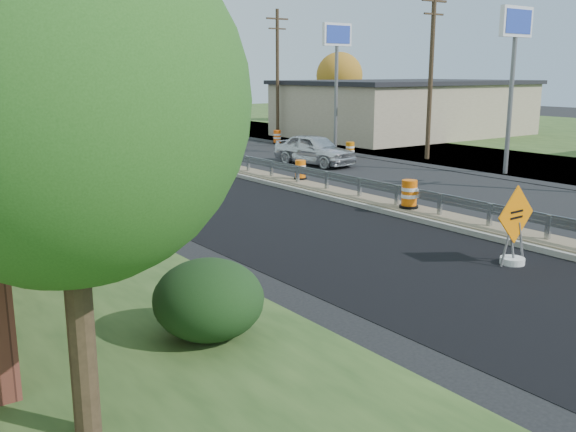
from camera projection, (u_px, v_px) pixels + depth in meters
ground at (396, 211)px, 23.16m from camera, size 140.00×140.00×0.00m
milled_overlay at (165, 184)px, 28.56m from camera, size 7.20×120.00×0.01m
median at (272, 179)px, 29.47m from camera, size 1.60×55.00×0.23m
guardrail at (260, 163)px, 30.12m from camera, size 0.10×46.15×0.72m
retail_building_near at (405, 108)px, 50.49m from camera, size 18.50×12.50×4.27m
pylon_sign_south at (515, 38)px, 30.11m from camera, size 2.20×0.30×7.90m
pylon_sign_mid at (337, 46)px, 40.39m from camera, size 2.20×0.30×7.90m
pylon_sign_north at (225, 52)px, 51.47m from camera, size 2.20×0.30×7.90m
utility_pole_smid at (431, 71)px, 35.76m from camera, size 1.90×0.26×9.40m
utility_pole_nmid at (277, 72)px, 47.63m from camera, size 1.90×0.26×9.40m
utility_pole_north at (185, 72)px, 59.50m from camera, size 1.90×0.26×9.40m
hedge_south at (209, 299)px, 11.97m from camera, size 2.09×2.09×1.52m
hedge_mid at (78, 237)px, 16.43m from camera, size 2.09×2.09×1.52m
hedge_north at (34, 199)px, 21.47m from camera, size 2.09×2.09×1.52m
tree_near_green at (64, 102)px, 7.85m from camera, size 4.62×4.62×6.86m
tree_far_yellow at (339, 76)px, 63.91m from camera, size 4.62×4.62×6.86m
caution_sign at (514, 245)px, 16.61m from camera, size 1.52×0.63×2.09m
barrel_median_near at (409, 195)px, 22.47m from camera, size 0.67×0.67×0.99m
barrel_median_mid at (300, 170)px, 28.51m from camera, size 0.58×0.58×0.85m
barrel_median_far at (159, 144)px, 38.61m from camera, size 0.60×0.60×0.88m
barrel_shoulder_near at (350, 150)px, 37.47m from camera, size 0.62×0.62×0.91m
barrel_shoulder_mid at (277, 137)px, 44.75m from camera, size 0.64×0.64×0.93m
barrel_shoulder_far at (178, 127)px, 53.53m from camera, size 0.57×0.57×0.84m
car_silver at (314, 149)px, 34.48m from camera, size 2.59×5.09×1.66m
car_dark_mid at (176, 130)px, 46.86m from camera, size 2.02×4.73×1.52m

